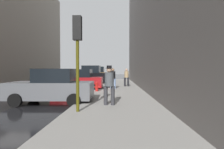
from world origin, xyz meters
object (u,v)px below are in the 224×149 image
object	(u,v)px
parked_red_hatchback	(78,80)
pedestrian_with_beanie	(109,83)
parked_gray_coupe	(52,87)
duffel_bag	(108,86)
fire_hydrant	(97,86)
pedestrian_in_jeans	(113,77)
parked_black_suv	(90,76)
traffic_light	(77,43)
parked_bronze_suv	(97,74)
pedestrian_in_tan_coat	(127,76)

from	to	relation	value
parked_red_hatchback	pedestrian_with_beanie	bearing A→B (deg)	-66.87
parked_gray_coupe	duffel_bag	distance (m)	7.28
parked_red_hatchback	duffel_bag	size ratio (longest dim) A/B	9.55
fire_hydrant	pedestrian_in_jeans	bearing A→B (deg)	57.11
parked_gray_coupe	parked_black_suv	size ratio (longest dim) A/B	0.91
pedestrian_in_jeans	parked_black_suv	bearing A→B (deg)	114.92
traffic_light	fire_hydrant	bearing A→B (deg)	90.45
parked_gray_coupe	traffic_light	xyz separation A→B (m)	(1.85, -2.32, 1.91)
parked_bronze_suv	duffel_bag	xyz separation A→B (m)	(2.49, -11.93, -0.74)
parked_red_hatchback	pedestrian_in_jeans	bearing A→B (deg)	-1.57
parked_black_suv	fire_hydrant	distance (m)	8.41
pedestrian_in_jeans	duffel_bag	bearing A→B (deg)	116.92
parked_red_hatchback	pedestrian_in_tan_coat	size ratio (longest dim) A/B	2.46
fire_hydrant	pedestrian_in_tan_coat	bearing A→B (deg)	58.52
fire_hydrant	traffic_light	bearing A→B (deg)	-89.55
parked_red_hatchback	pedestrian_in_jeans	distance (m)	2.98
parked_gray_coupe	parked_red_hatchback	size ratio (longest dim) A/B	1.01
pedestrian_with_beanie	parked_black_suv	bearing A→B (deg)	102.66
fire_hydrant	traffic_light	distance (m)	6.77
parked_red_hatchback	traffic_light	world-z (taller)	traffic_light
pedestrian_in_jeans	parked_gray_coupe	bearing A→B (deg)	-116.84
parked_red_hatchback	pedestrian_with_beanie	xyz separation A→B (m)	(2.99, -7.00, 0.29)
parked_bronze_suv	pedestrian_with_beanie	size ratio (longest dim) A/B	2.59
parked_bronze_suv	traffic_light	distance (m)	21.22
pedestrian_in_jeans	parked_red_hatchback	bearing A→B (deg)	178.43
parked_red_hatchback	pedestrian_in_jeans	world-z (taller)	pedestrian_in_jeans
pedestrian_in_tan_coat	pedestrian_with_beanie	bearing A→B (deg)	-97.76
pedestrian_with_beanie	pedestrian_in_tan_coat	bearing A→B (deg)	82.24
parked_gray_coupe	pedestrian_in_tan_coat	bearing A→B (deg)	62.23
fire_hydrant	pedestrian_in_jeans	size ratio (longest dim) A/B	0.41
pedestrian_in_tan_coat	pedestrian_with_beanie	world-z (taller)	pedestrian_with_beanie
pedestrian_with_beanie	traffic_light	bearing A→B (deg)	-131.70
fire_hydrant	pedestrian_in_tan_coat	distance (m)	4.67
fire_hydrant	traffic_light	size ratio (longest dim) A/B	0.20
pedestrian_in_jeans	duffel_bag	xyz separation A→B (m)	(-0.48, 0.95, -0.81)
fire_hydrant	parked_black_suv	bearing A→B (deg)	102.41
parked_red_hatchback	traffic_light	xyz separation A→B (m)	(1.85, -8.27, 1.91)
pedestrian_in_tan_coat	pedestrian_in_jeans	world-z (taller)	same
pedestrian_in_jeans	traffic_light	bearing A→B (deg)	-97.77
parked_black_suv	fire_hydrant	bearing A→B (deg)	-77.59
parked_bronze_suv	fire_hydrant	world-z (taller)	parked_bronze_suv
traffic_light	duffel_bag	size ratio (longest dim) A/B	8.18
duffel_bag	parked_black_suv	bearing A→B (deg)	114.57
pedestrian_in_tan_coat	duffel_bag	xyz separation A→B (m)	(-1.73, -1.19, -0.81)
parked_black_suv	pedestrian_in_jeans	xyz separation A→B (m)	(2.97, -6.39, 0.07)
parked_gray_coupe	pedestrian_with_beanie	size ratio (longest dim) A/B	2.39
pedestrian_with_beanie	pedestrian_in_jeans	xyz separation A→B (m)	(-0.02, 6.91, -0.03)
parked_bronze_suv	pedestrian_in_jeans	size ratio (longest dim) A/B	2.69
duffel_bag	traffic_light	bearing A→B (deg)	-93.98
parked_black_suv	pedestrian_in_jeans	bearing A→B (deg)	-65.08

